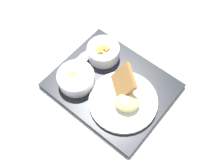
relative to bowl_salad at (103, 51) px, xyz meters
name	(u,v)px	position (x,y,z in m)	size (l,w,h in m)	color
ground_plane	(112,87)	(0.10, -0.07, -0.05)	(4.00, 4.00, 0.00)	silver
serving_tray	(112,86)	(0.10, -0.07, -0.04)	(0.38, 0.31, 0.02)	black
bowl_salad	(103,51)	(0.00, 0.00, 0.00)	(0.11, 0.11, 0.06)	white
bowl_soup	(76,78)	(0.00, -0.14, 0.00)	(0.12, 0.12, 0.05)	white
plate_main	(124,99)	(0.17, -0.09, -0.01)	(0.22, 0.22, 0.09)	white
knife	(73,63)	(-0.06, -0.09, -0.02)	(0.03, 0.17, 0.01)	silver
spoon	(81,60)	(-0.05, -0.07, -0.02)	(0.04, 0.14, 0.01)	silver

